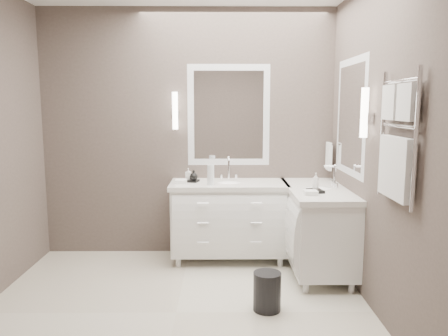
{
  "coord_description": "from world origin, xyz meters",
  "views": [
    {
      "loc": [
        0.36,
        -3.32,
        1.66
      ],
      "look_at": [
        0.39,
        0.7,
        1.08
      ],
      "focal_mm": 35.0,
      "sensor_mm": 36.0,
      "label": 1
    }
  ],
  "objects_px": {
    "vanity_back": "(229,216)",
    "towel_ladder": "(397,145)",
    "vanity_right": "(317,224)",
    "waste_bin": "(267,291)"
  },
  "relations": [
    {
      "from": "vanity_back",
      "to": "waste_bin",
      "type": "bearing_deg",
      "value": -76.32
    },
    {
      "from": "vanity_right",
      "to": "waste_bin",
      "type": "height_order",
      "value": "vanity_right"
    },
    {
      "from": "vanity_back",
      "to": "vanity_right",
      "type": "relative_size",
      "value": 1.0
    },
    {
      "from": "vanity_back",
      "to": "towel_ladder",
      "type": "height_order",
      "value": "towel_ladder"
    },
    {
      "from": "vanity_right",
      "to": "towel_ladder",
      "type": "bearing_deg",
      "value": -80.16
    },
    {
      "from": "vanity_right",
      "to": "waste_bin",
      "type": "distance_m",
      "value": 1.09
    },
    {
      "from": "vanity_right",
      "to": "towel_ladder",
      "type": "height_order",
      "value": "towel_ladder"
    },
    {
      "from": "towel_ladder",
      "to": "waste_bin",
      "type": "height_order",
      "value": "towel_ladder"
    },
    {
      "from": "vanity_right",
      "to": "towel_ladder",
      "type": "distance_m",
      "value": 1.6
    },
    {
      "from": "vanity_right",
      "to": "waste_bin",
      "type": "relative_size",
      "value": 3.9
    }
  ]
}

